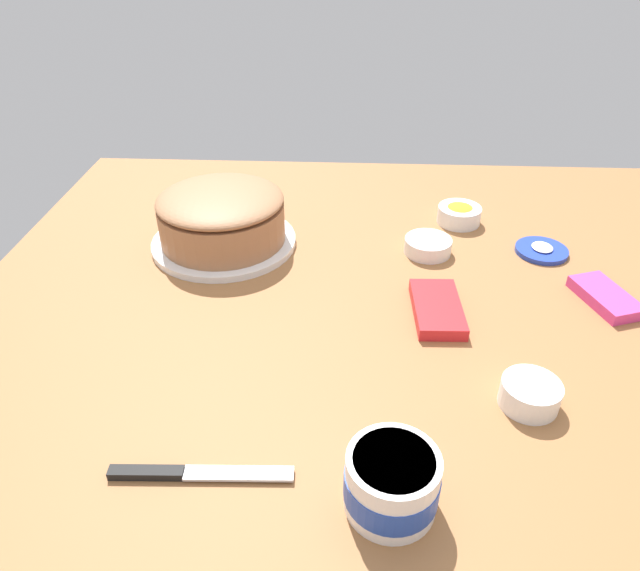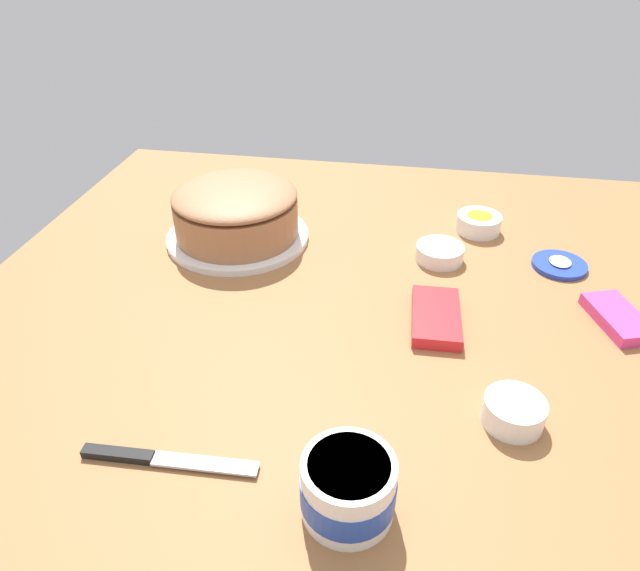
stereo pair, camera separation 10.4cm
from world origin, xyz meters
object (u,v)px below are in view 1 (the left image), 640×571
at_px(frosting_tub, 392,482).
at_px(sprinkle_bowl_blue, 428,245).
at_px(candy_box_lower, 605,297).
at_px(spreading_knife, 184,473).
at_px(sprinkle_bowl_orange, 459,214).
at_px(frosting_tub_lid, 542,250).
at_px(frosted_cake, 222,220).
at_px(candy_box_upper, 437,309).
at_px(sprinkle_bowl_yellow, 530,393).

relative_size(frosting_tub, sprinkle_bowl_blue, 1.18).
distance_m(sprinkle_bowl_blue, candy_box_lower, 0.34).
relative_size(spreading_knife, sprinkle_bowl_orange, 2.46).
bearing_deg(sprinkle_bowl_orange, frosting_tub_lid, 50.41).
xyz_separation_m(frosted_cake, sprinkle_bowl_blue, (0.01, 0.43, -0.04)).
bearing_deg(frosted_cake, frosting_tub, 27.32).
height_order(frosting_tub_lid, candy_box_lower, candy_box_lower).
bearing_deg(candy_box_upper, frosting_tub_lid, 131.04).
xyz_separation_m(sprinkle_bowl_orange, sprinkle_bowl_blue, (0.14, -0.08, -0.01)).
bearing_deg(frosting_tub, candy_box_upper, 165.39).
xyz_separation_m(frosting_tub, candy_box_lower, (-0.44, 0.41, -0.03)).
relative_size(frosting_tub, spreading_knife, 0.48).
xyz_separation_m(sprinkle_bowl_yellow, candy_box_lower, (-0.27, 0.20, -0.01)).
bearing_deg(sprinkle_bowl_blue, frosting_tub, -10.08).
bearing_deg(frosting_tub, frosted_cake, -152.68).
relative_size(frosting_tub, sprinkle_bowl_orange, 1.18).
xyz_separation_m(frosted_cake, frosting_tub, (0.62, 0.32, -0.02)).
xyz_separation_m(sprinkle_bowl_orange, candy_box_lower, (0.30, 0.22, -0.01)).
bearing_deg(frosting_tub_lid, sprinkle_bowl_orange, -129.59).
relative_size(frosting_tub, frosting_tub_lid, 1.07).
distance_m(frosting_tub, sprinkle_bowl_blue, 0.62).
distance_m(frosted_cake, sprinkle_bowl_blue, 0.43).
bearing_deg(candy_box_lower, sprinkle_bowl_blue, -136.45).
height_order(frosting_tub_lid, spreading_knife, frosting_tub_lid).
height_order(spreading_knife, candy_box_upper, candy_box_upper).
distance_m(candy_box_lower, candy_box_upper, 0.31).
distance_m(frosting_tub, sprinkle_bowl_orange, 0.77).
height_order(sprinkle_bowl_orange, candy_box_lower, sprinkle_bowl_orange).
height_order(sprinkle_bowl_blue, sprinkle_bowl_yellow, sprinkle_bowl_yellow).
relative_size(frosted_cake, sprinkle_bowl_yellow, 3.52).
bearing_deg(frosted_cake, spreading_knife, 5.77).
distance_m(frosted_cake, candy_box_lower, 0.75).
relative_size(frosting_tub_lid, sprinkle_bowl_blue, 1.10).
xyz_separation_m(spreading_knife, sprinkle_bowl_yellow, (-0.15, 0.47, 0.02)).
xyz_separation_m(frosting_tub, sprinkle_bowl_orange, (-0.74, 0.19, -0.02)).
height_order(sprinkle_bowl_blue, candy_box_lower, sprinkle_bowl_blue).
relative_size(frosting_tub_lid, sprinkle_bowl_orange, 1.10).
bearing_deg(sprinkle_bowl_orange, spreading_knife, -32.22).
distance_m(frosting_tub_lid, spreading_knife, 0.84).
distance_m(frosted_cake, frosting_tub, 0.70).
relative_size(sprinkle_bowl_orange, candy_box_upper, 0.62).
bearing_deg(candy_box_upper, sprinkle_bowl_yellow, 24.79).
distance_m(frosted_cake, sprinkle_bowl_yellow, 0.69).
relative_size(sprinkle_bowl_orange, sprinkle_bowl_yellow, 1.12).
xyz_separation_m(spreading_knife, sprinkle_bowl_blue, (-0.58, 0.37, 0.01)).
xyz_separation_m(frosted_cake, spreading_knife, (0.59, 0.06, -0.05)).
bearing_deg(frosted_cake, candy_box_upper, 61.91).
xyz_separation_m(sprinkle_bowl_blue, sprinkle_bowl_yellow, (0.43, 0.10, 0.01)).
bearing_deg(candy_box_lower, frosted_cake, -121.90).
bearing_deg(sprinkle_bowl_blue, frosting_tub_lid, 92.76).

